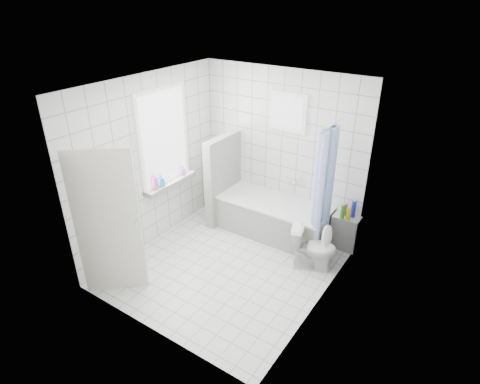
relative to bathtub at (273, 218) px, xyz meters
The scene contains 19 objects.
ground 1.17m from the bathtub, 95.78° to the right, with size 3.00×3.00×0.00m, color white.
ceiling 2.57m from the bathtub, 95.78° to the right, with size 3.00×3.00×0.00m, color white.
wall_back 1.08m from the bathtub, 106.90° to the left, with size 2.80×0.02×2.60m, color white.
wall_front 2.81m from the bathtub, 92.49° to the right, with size 2.80×0.02×2.60m, color white.
wall_left 2.14m from the bathtub, 143.38° to the right, with size 0.02×3.00×2.60m, color white.
wall_right 1.98m from the bathtub, 41.18° to the right, with size 0.02×3.00×2.60m, color white.
window_left 2.13m from the bathtub, 150.68° to the right, with size 0.01×0.90×1.40m, color white.
window_back 1.69m from the bathtub, 92.42° to the left, with size 0.50×0.01×0.50m, color white.
window_sill 1.74m from the bathtub, 149.91° to the right, with size 0.18×1.02×0.08m, color white.
door 2.67m from the bathtub, 114.45° to the right, with size 0.04×0.80×2.00m, color silver.
bathtub is the anchor object (origin of this frame).
partition_wall 1.07m from the bathtub, behind, with size 0.15×0.85×1.50m, color white.
tiled_ledge 1.15m from the bathtub, 12.86° to the left, with size 0.40×0.24×0.55m, color white.
toilet 1.03m from the bathtub, 27.41° to the right, with size 0.37×0.64×0.65m, color white.
curtain_rod 1.90m from the bathtub, ahead, with size 0.02×0.02×0.80m, color silver.
shower_curtain 1.17m from the bathtub, 10.50° to the right, with size 0.14×0.48×1.78m, color #4669CF, non-canonical shape.
tub_faucet 0.66m from the bathtub, 73.38° to the left, with size 0.18×0.06×0.06m, color silver.
sill_bottles 1.88m from the bathtub, 144.68° to the right, with size 0.12×0.75×0.28m.
ledge_bottles 1.21m from the bathtub, 11.38° to the left, with size 0.18×0.20×0.27m.
Camera 1 is at (2.77, -3.83, 3.63)m, focal length 30.00 mm.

